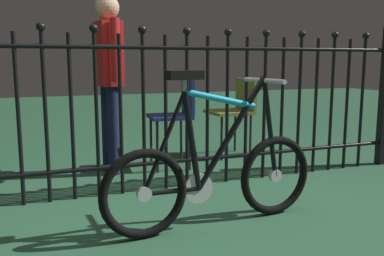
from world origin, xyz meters
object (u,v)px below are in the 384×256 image
(person_visitor, at_px, (109,70))
(chair_navy, at_px, (177,112))
(bicycle, at_px, (214,174))
(chair_olive, at_px, (235,108))

(person_visitor, bearing_deg, chair_navy, -3.72)
(bicycle, relative_size, chair_navy, 1.70)
(bicycle, relative_size, chair_olive, 1.74)
(chair_olive, distance_m, person_visitor, 1.40)
(bicycle, xyz_separation_m, person_visitor, (-0.33, 1.44, 0.58))
(chair_olive, height_order, chair_navy, chair_navy)
(chair_navy, height_order, person_visitor, person_visitor)
(chair_olive, xyz_separation_m, person_visitor, (-1.32, -0.21, 0.39))
(bicycle, bearing_deg, person_visitor, 103.02)
(bicycle, distance_m, chair_olive, 1.94)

